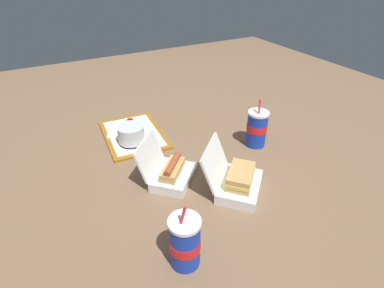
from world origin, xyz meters
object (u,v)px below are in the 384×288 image
at_px(ketchup_cup, 130,122).
at_px(plastic_fork, 151,129).
at_px(clamshell_hotdog_corner, 170,172).
at_px(soda_cup_front, 185,242).
at_px(clamshell_sandwich_right, 237,181).
at_px(cake_container, 131,135).
at_px(food_tray, 133,135).
at_px(soda_cup_center, 257,128).

xyz_separation_m(ketchup_cup, plastic_fork, (0.09, 0.07, -0.01)).
height_order(clamshell_hotdog_corner, soda_cup_front, soda_cup_front).
bearing_deg(clamshell_sandwich_right, soda_cup_front, -59.17).
bearing_deg(cake_container, food_tray, 157.69).
height_order(cake_container, ketchup_cup, cake_container).
distance_m(clamshell_hotdog_corner, clamshell_sandwich_right, 0.25).
relative_size(ketchup_cup, soda_cup_front, 0.18).
relative_size(clamshell_hotdog_corner, soda_cup_front, 1.11).
bearing_deg(food_tray, clamshell_hotdog_corner, 2.23).
relative_size(cake_container, soda_cup_front, 0.54).
distance_m(soda_cup_front, soda_cup_center, 0.68).
relative_size(clamshell_sandwich_right, soda_cup_front, 1.26).
distance_m(cake_container, plastic_fork, 0.14).
relative_size(food_tray, soda_cup_front, 1.75).
bearing_deg(clamshell_hotdog_corner, food_tray, -177.77).
distance_m(cake_container, clamshell_hotdog_corner, 0.32).
relative_size(cake_container, ketchup_cup, 3.00).
bearing_deg(clamshell_sandwich_right, ketchup_cup, -163.74).
bearing_deg(clamshell_hotdog_corner, clamshell_sandwich_right, 49.46).
xyz_separation_m(clamshell_hotdog_corner, clamshell_sandwich_right, (0.16, 0.19, 0.00)).
height_order(food_tray, plastic_fork, plastic_fork).
bearing_deg(plastic_fork, ketchup_cup, -139.80).
relative_size(food_tray, soda_cup_center, 1.74).
bearing_deg(soda_cup_front, food_tray, 172.46).
xyz_separation_m(ketchup_cup, soda_cup_front, (0.82, -0.11, 0.05)).
distance_m(plastic_fork, soda_cup_center, 0.50).
bearing_deg(clamshell_sandwich_right, clamshell_hotdog_corner, -130.54).
bearing_deg(clamshell_hotdog_corner, soda_cup_center, 96.85).
distance_m(ketchup_cup, soda_cup_center, 0.61).
relative_size(ketchup_cup, clamshell_hotdog_corner, 0.16).
xyz_separation_m(cake_container, plastic_fork, (-0.07, 0.12, -0.04)).
distance_m(food_tray, ketchup_cup, 0.10).
xyz_separation_m(food_tray, clamshell_sandwich_right, (0.55, 0.20, 0.04)).
bearing_deg(clamshell_sandwich_right, food_tray, -159.49).
bearing_deg(soda_cup_center, cake_container, -117.97).
distance_m(food_tray, clamshell_sandwich_right, 0.58).
xyz_separation_m(food_tray, soda_cup_center, (0.33, 0.46, 0.08)).
relative_size(ketchup_cup, plastic_fork, 0.36).
relative_size(cake_container, clamshell_sandwich_right, 0.43).
height_order(clamshell_hotdog_corner, clamshell_sandwich_right, clamshell_sandwich_right).
distance_m(food_tray, soda_cup_center, 0.57).
distance_m(food_tray, soda_cup_front, 0.73).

